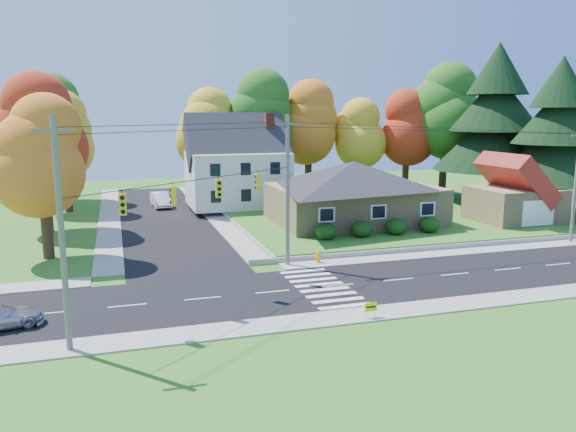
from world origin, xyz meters
name	(u,v)px	position (x,y,z in m)	size (l,w,h in m)	color
ground	(338,286)	(0.00, 0.00, 0.00)	(120.00, 120.00, 0.00)	#3D7923
road_main	(338,286)	(0.00, 0.00, 0.01)	(90.00, 8.00, 0.02)	black
road_cross	(163,217)	(-8.00, 26.00, 0.01)	(8.00, 44.00, 0.02)	black
sidewalk_north	(310,264)	(0.00, 5.00, 0.04)	(90.00, 2.00, 0.08)	#9C9A90
sidewalk_south	(375,313)	(0.00, -5.00, 0.04)	(90.00, 2.00, 0.08)	#9C9A90
lawn	(378,212)	(13.00, 21.00, 0.25)	(30.00, 30.00, 0.50)	#3D7923
ranch_house	(354,191)	(8.00, 16.00, 3.27)	(14.60, 10.60, 5.40)	tan
colonial_house	(237,167)	(0.04, 28.00, 4.58)	(10.40, 8.40, 9.60)	silver
garage	(515,195)	(22.00, 11.99, 2.84)	(7.30, 6.30, 4.60)	tan
hedge_row	(379,228)	(7.50, 9.80, 1.14)	(10.70, 1.70, 1.27)	#163A10
traffic_infrastructure	(328,197)	(-0.15, 1.35, 5.15)	(38.10, 10.66, 10.00)	#666059
tree_lot_0	(208,129)	(-2.00, 34.00, 8.31)	(6.72, 6.72, 12.51)	#3F2A19
tree_lot_1	(262,117)	(4.00, 33.00, 9.61)	(7.84, 7.84, 14.60)	#3F2A19
tree_lot_2	(309,123)	(10.00, 34.00, 8.96)	(7.28, 7.28, 13.56)	#3F2A19
tree_lot_3	(358,134)	(16.00, 33.00, 7.65)	(6.16, 6.16, 11.47)	#3F2A19
tree_lot_4	(407,128)	(22.00, 32.00, 8.31)	(6.72, 6.72, 12.51)	#3F2A19
tree_lot_5	(446,112)	(26.00, 30.00, 10.27)	(8.40, 8.40, 15.64)	#3F2A19
conifer_east_a	(495,120)	(27.00, 22.00, 9.39)	(12.80, 12.80, 16.96)	#3F2A19
conifer_east_b	(558,133)	(28.00, 14.00, 8.28)	(11.20, 11.20, 14.84)	#3F2A19
tree_west_0	(41,157)	(-17.00, 12.00, 7.15)	(6.16, 6.16, 11.47)	#3F2A19
tree_west_1	(41,133)	(-18.00, 22.00, 8.46)	(7.28, 7.28, 13.56)	#3F2A19
tree_west_2	(64,136)	(-17.00, 32.00, 7.81)	(6.72, 6.72, 12.51)	#3F2A19
tree_west_3	(50,122)	(-19.00, 40.00, 9.11)	(7.84, 7.84, 14.60)	#3F2A19
white_car	(161,200)	(-7.66, 32.08, 0.82)	(1.69, 4.85, 1.60)	white
fire_hydrant	(318,257)	(0.64, 5.09, 0.41)	(0.50, 0.38, 0.86)	#E8B306
yard_sign	(371,307)	(-0.50, -5.52, 0.60)	(0.67, 0.03, 0.84)	black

